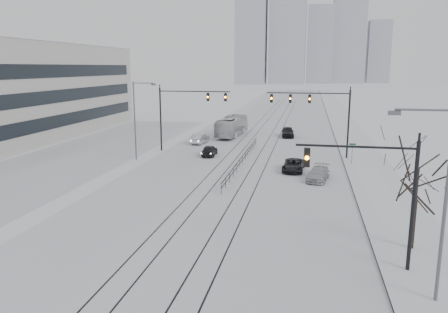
{
  "coord_description": "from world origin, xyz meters",
  "views": [
    {
      "loc": [
        7.03,
        -16.67,
        10.58
      ],
      "look_at": [
        0.14,
        18.5,
        3.2
      ],
      "focal_mm": 35.0,
      "sensor_mm": 36.0,
      "label": 1
    }
  ],
  "objects_px": {
    "bare_tree": "(417,176)",
    "sedan_sb_outer": "(200,139)",
    "sedan_nb_front": "(293,165)",
    "sedan_sb_inner": "(209,150)",
    "traffic_mast_near": "(381,187)",
    "box_truck": "(232,127)",
    "sedan_nb_far": "(288,132)",
    "sedan_nb_right": "(318,174)"
  },
  "relations": [
    {
      "from": "sedan_nb_right",
      "to": "box_truck",
      "type": "height_order",
      "value": "box_truck"
    },
    {
      "from": "bare_tree",
      "to": "box_truck",
      "type": "height_order",
      "value": "bare_tree"
    },
    {
      "from": "traffic_mast_near",
      "to": "bare_tree",
      "type": "height_order",
      "value": "traffic_mast_near"
    },
    {
      "from": "sedan_sb_inner",
      "to": "sedan_nb_far",
      "type": "xyz_separation_m",
      "value": [
        8.56,
        16.48,
        0.12
      ]
    },
    {
      "from": "sedan_sb_inner",
      "to": "sedan_sb_outer",
      "type": "bearing_deg",
      "value": -70.17
    },
    {
      "from": "bare_tree",
      "to": "sedan_sb_inner",
      "type": "relative_size",
      "value": 1.59
    },
    {
      "from": "traffic_mast_near",
      "to": "box_truck",
      "type": "distance_m",
      "value": 46.28
    },
    {
      "from": "traffic_mast_near",
      "to": "sedan_nb_right",
      "type": "xyz_separation_m",
      "value": [
        -2.71,
        18.46,
        -3.94
      ]
    },
    {
      "from": "traffic_mast_near",
      "to": "sedan_nb_right",
      "type": "relative_size",
      "value": 1.62
    },
    {
      "from": "traffic_mast_near",
      "to": "sedan_sb_outer",
      "type": "height_order",
      "value": "traffic_mast_near"
    },
    {
      "from": "traffic_mast_near",
      "to": "sedan_sb_inner",
      "type": "xyz_separation_m",
      "value": [
        -15.45,
        27.84,
        -3.91
      ]
    },
    {
      "from": "bare_tree",
      "to": "box_truck",
      "type": "xyz_separation_m",
      "value": [
        -17.88,
        40.51,
        -2.99
      ]
    },
    {
      "from": "bare_tree",
      "to": "sedan_sb_outer",
      "type": "distance_m",
      "value": 39.32
    },
    {
      "from": "box_truck",
      "to": "sedan_sb_inner",
      "type": "bearing_deg",
      "value": 95.05
    },
    {
      "from": "sedan_sb_inner",
      "to": "sedan_nb_front",
      "type": "xyz_separation_m",
      "value": [
        10.29,
        -6.08,
        -0.04
      ]
    },
    {
      "from": "bare_tree",
      "to": "sedan_nb_right",
      "type": "distance_m",
      "value": 16.73
    },
    {
      "from": "sedan_nb_front",
      "to": "box_truck",
      "type": "relative_size",
      "value": 0.41
    },
    {
      "from": "traffic_mast_near",
      "to": "sedan_sb_inner",
      "type": "relative_size",
      "value": 1.82
    },
    {
      "from": "sedan_nb_front",
      "to": "sedan_nb_right",
      "type": "xyz_separation_m",
      "value": [
        2.45,
        -3.31,
        0.01
      ]
    },
    {
      "from": "bare_tree",
      "to": "sedan_sb_outer",
      "type": "xyz_separation_m",
      "value": [
        -21.12,
        32.95,
        -3.8
      ]
    },
    {
      "from": "sedan_sb_outer",
      "to": "sedan_nb_front",
      "type": "distance_m",
      "value": 19.62
    },
    {
      "from": "sedan_nb_right",
      "to": "sedan_nb_far",
      "type": "xyz_separation_m",
      "value": [
        -4.18,
        25.87,
        0.15
      ]
    },
    {
      "from": "box_truck",
      "to": "sedan_nb_far",
      "type": "bearing_deg",
      "value": -169.59
    },
    {
      "from": "sedan_sb_outer",
      "to": "box_truck",
      "type": "distance_m",
      "value": 8.26
    },
    {
      "from": "traffic_mast_near",
      "to": "sedan_nb_right",
      "type": "bearing_deg",
      "value": 98.35
    },
    {
      "from": "bare_tree",
      "to": "sedan_sb_inner",
      "type": "distance_m",
      "value": 30.83
    },
    {
      "from": "sedan_nb_front",
      "to": "sedan_nb_far",
      "type": "bearing_deg",
      "value": 97.12
    },
    {
      "from": "sedan_sb_outer",
      "to": "sedan_nb_right",
      "type": "distance_m",
      "value": 23.71
    },
    {
      "from": "traffic_mast_near",
      "to": "sedan_sb_inner",
      "type": "bearing_deg",
      "value": 119.02
    },
    {
      "from": "sedan_nb_front",
      "to": "box_truck",
      "type": "xyz_separation_m",
      "value": [
        -10.31,
        21.74,
        0.88
      ]
    },
    {
      "from": "box_truck",
      "to": "sedan_nb_front",
      "type": "bearing_deg",
      "value": 120.34
    },
    {
      "from": "bare_tree",
      "to": "sedan_nb_front",
      "type": "relative_size",
      "value": 1.37
    },
    {
      "from": "sedan_sb_inner",
      "to": "box_truck",
      "type": "relative_size",
      "value": 0.36
    },
    {
      "from": "sedan_nb_right",
      "to": "sedan_nb_far",
      "type": "relative_size",
      "value": 0.95
    },
    {
      "from": "sedan_sb_outer",
      "to": "sedan_nb_right",
      "type": "bearing_deg",
      "value": 138.23
    },
    {
      "from": "sedan_nb_right",
      "to": "box_truck",
      "type": "distance_m",
      "value": 28.13
    },
    {
      "from": "sedan_sb_inner",
      "to": "sedan_nb_right",
      "type": "xyz_separation_m",
      "value": [
        12.74,
        -9.39,
        -0.03
      ]
    },
    {
      "from": "sedan_sb_inner",
      "to": "sedan_sb_outer",
      "type": "xyz_separation_m",
      "value": [
        -3.26,
        8.11,
        0.04
      ]
    },
    {
      "from": "sedan_sb_outer",
      "to": "traffic_mast_near",
      "type": "bearing_deg",
      "value": 123.28
    },
    {
      "from": "bare_tree",
      "to": "sedan_nb_front",
      "type": "distance_m",
      "value": 20.6
    },
    {
      "from": "bare_tree",
      "to": "sedan_nb_front",
      "type": "height_order",
      "value": "bare_tree"
    },
    {
      "from": "sedan_sb_outer",
      "to": "bare_tree",
      "type": "bearing_deg",
      "value": 128.45
    }
  ]
}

